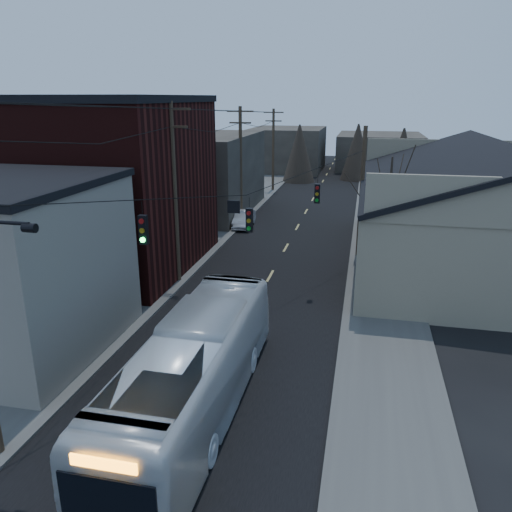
# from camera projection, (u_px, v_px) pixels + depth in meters

# --- Properties ---
(road_surface) EXTENTS (9.00, 110.00, 0.02)m
(road_surface) POSITION_uv_depth(u_px,v_px,m) (294.00, 233.00, 39.03)
(road_surface) COLOR black
(road_surface) RESTS_ON ground
(sidewalk_left) EXTENTS (4.00, 110.00, 0.12)m
(sidewalk_left) POSITION_uv_depth(u_px,v_px,m) (214.00, 228.00, 40.33)
(sidewalk_left) COLOR #474744
(sidewalk_left) RESTS_ON ground
(sidewalk_right) EXTENTS (4.00, 110.00, 0.12)m
(sidewalk_right) POSITION_uv_depth(u_px,v_px,m) (379.00, 237.00, 37.70)
(sidewalk_right) COLOR #474744
(sidewalk_right) RESTS_ON ground
(building_clapboard) EXTENTS (8.00, 8.00, 7.00)m
(building_clapboard) POSITION_uv_depth(u_px,v_px,m) (3.00, 270.00, 20.24)
(building_clapboard) COLOR gray
(building_clapboard) RESTS_ON ground
(building_brick) EXTENTS (10.00, 12.00, 10.00)m
(building_brick) POSITION_uv_depth(u_px,v_px,m) (109.00, 187.00, 30.23)
(building_brick) COLOR black
(building_brick) RESTS_ON ground
(building_left_far) EXTENTS (9.00, 14.00, 7.00)m
(building_left_far) POSITION_uv_depth(u_px,v_px,m) (201.00, 174.00, 45.48)
(building_left_far) COLOR #312C27
(building_left_far) RESTS_ON ground
(warehouse) EXTENTS (16.16, 20.60, 7.73)m
(warehouse) POSITION_uv_depth(u_px,v_px,m) (491.00, 224.00, 30.92)
(warehouse) COLOR gray
(warehouse) RESTS_ON ground
(building_far_left) EXTENTS (10.00, 12.00, 6.00)m
(building_far_left) POSITION_uv_depth(u_px,v_px,m) (288.00, 149.00, 71.91)
(building_far_left) COLOR #312C27
(building_far_left) RESTS_ON ground
(building_far_right) EXTENTS (12.00, 14.00, 5.00)m
(building_far_right) POSITION_uv_depth(u_px,v_px,m) (379.00, 151.00, 74.09)
(building_far_right) COLOR #312C27
(building_far_right) RESTS_ON ground
(bare_tree) EXTENTS (0.40, 0.40, 7.20)m
(bare_tree) POSITION_uv_depth(u_px,v_px,m) (387.00, 223.00, 27.31)
(bare_tree) COLOR black
(bare_tree) RESTS_ON ground
(utility_lines) EXTENTS (11.24, 45.28, 10.50)m
(utility_lines) POSITION_uv_depth(u_px,v_px,m) (236.00, 181.00, 32.70)
(utility_lines) COLOR #382B1E
(utility_lines) RESTS_ON ground
(bus) EXTENTS (2.77, 11.63, 3.24)m
(bus) POSITION_uv_depth(u_px,v_px,m) (194.00, 371.00, 16.33)
(bus) COLOR silver
(bus) RESTS_ON ground
(parked_car) EXTENTS (1.72, 4.15, 1.34)m
(parked_car) POSITION_uv_depth(u_px,v_px,m) (244.00, 219.00, 40.80)
(parked_car) COLOR #ADB0B5
(parked_car) RESTS_ON ground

